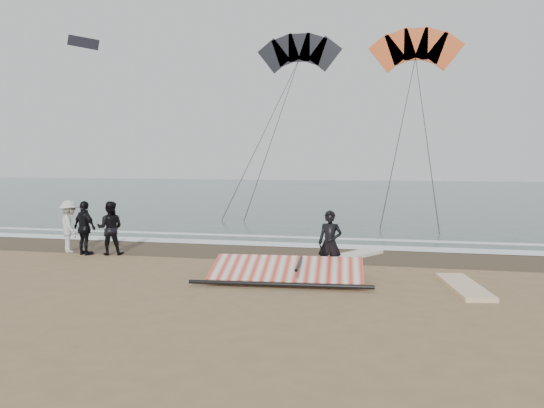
# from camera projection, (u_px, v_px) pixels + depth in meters

# --- Properties ---
(ground) EXTENTS (120.00, 120.00, 0.00)m
(ground) POSITION_uv_depth(u_px,v_px,m) (250.00, 289.00, 11.52)
(ground) COLOR #8C704C
(ground) RESTS_ON ground
(sea) EXTENTS (120.00, 54.00, 0.02)m
(sea) POSITION_uv_depth(u_px,v_px,m) (351.00, 193.00, 43.66)
(sea) COLOR #233838
(sea) RESTS_ON ground
(wet_sand) EXTENTS (120.00, 2.80, 0.01)m
(wet_sand) POSITION_uv_depth(u_px,v_px,m) (288.00, 253.00, 15.90)
(wet_sand) COLOR #4C3D2B
(wet_sand) RESTS_ON ground
(foam_near) EXTENTS (120.00, 0.90, 0.01)m
(foam_near) POSITION_uv_depth(u_px,v_px,m) (296.00, 245.00, 17.26)
(foam_near) COLOR white
(foam_near) RESTS_ON sea
(foam_far) EXTENTS (120.00, 0.45, 0.01)m
(foam_far) POSITION_uv_depth(u_px,v_px,m) (304.00, 237.00, 18.92)
(foam_far) COLOR white
(foam_far) RESTS_ON sea
(man_main) EXTENTS (0.61, 0.44, 1.58)m
(man_main) POSITION_uv_depth(u_px,v_px,m) (330.00, 243.00, 12.78)
(man_main) COLOR black
(man_main) RESTS_ON ground
(board_white) EXTENTS (1.02, 2.40, 0.09)m
(board_white) POSITION_uv_depth(u_px,v_px,m) (464.00, 286.00, 11.53)
(board_white) COLOR silver
(board_white) RESTS_ON ground
(board_cream) EXTENTS (1.81, 2.29, 0.10)m
(board_cream) POSITION_uv_depth(u_px,v_px,m) (351.00, 256.00, 15.19)
(board_cream) COLOR silver
(board_cream) RESTS_ON ground
(trio_cluster) EXTENTS (2.43, 1.23, 1.59)m
(trio_cluster) POSITION_uv_depth(u_px,v_px,m) (86.00, 227.00, 15.73)
(trio_cluster) COLOR black
(trio_cluster) RESTS_ON ground
(sail_rig) EXTENTS (4.04, 1.97, 0.49)m
(sail_rig) POSITION_uv_depth(u_px,v_px,m) (285.00, 272.00, 12.35)
(sail_rig) COLOR black
(sail_rig) RESTS_ON ground
(kite_red) EXTENTS (6.38, 7.62, 17.62)m
(kite_red) POSITION_uv_depth(u_px,v_px,m) (416.00, 52.00, 33.44)
(kite_red) COLOR #DC4D19
(kite_red) RESTS_ON ground
(kite_dark) EXTENTS (6.77, 8.10, 18.85)m
(kite_dark) POSITION_uv_depth(u_px,v_px,m) (299.00, 55.00, 38.26)
(kite_dark) COLOR black
(kite_dark) RESTS_ON ground
(distant_kites) EXTENTS (12.91, 6.12, 5.56)m
(distant_kites) POSITION_uv_depth(u_px,v_px,m) (12.00, 64.00, 44.81)
(distant_kites) COLOR black
(distant_kites) RESTS_ON ground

